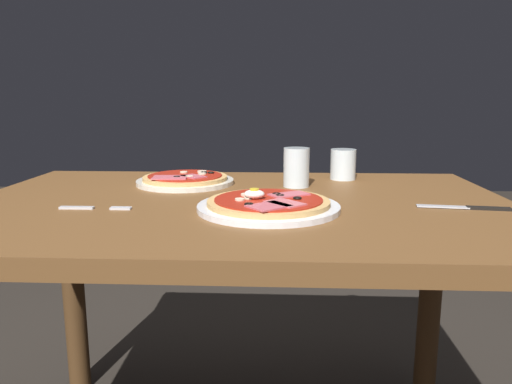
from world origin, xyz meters
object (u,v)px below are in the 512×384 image
Objects in this scene: pizza_foreground at (268,205)px; water_glass_far at (296,170)px; pizza_across_left at (185,180)px; water_glass_near at (343,166)px; dining_table at (239,245)px; knife at (470,208)px; fork at (90,208)px.

water_glass_far is (0.07, 0.28, 0.03)m from pizza_foreground.
water_glass_far reaches higher than pizza_across_left.
pizza_foreground is at bearing -103.78° from water_glass_far.
water_glass_far reaches higher than pizza_foreground.
water_glass_far is (-0.14, -0.13, 0.01)m from water_glass_near.
pizza_foreground is 3.48× the size of water_glass_near.
knife is (0.51, -0.06, 0.11)m from dining_table.
water_glass_near reaches higher than knife.
pizza_foreground is at bearing -51.91° from pizza_across_left.
pizza_foreground is at bearing -52.50° from dining_table.
pizza_across_left is at bearing 175.18° from water_glass_far.
water_glass_near is 0.84× the size of water_glass_far.
water_glass_near is 0.19m from water_glass_far.
fork is at bearing -147.86° from water_glass_far.
dining_table is at bearing -127.45° from water_glass_far.
fork is at bearing -178.77° from pizza_foreground.
fork is (-0.60, -0.41, -0.04)m from water_glass_near.
pizza_foreground is 0.46m from water_glass_near.
dining_table is at bearing 18.05° from fork.
water_glass_near is at bearing 121.52° from knife.
knife is at bearing 2.76° from fork.
pizza_foreground is at bearing -175.88° from knife.
water_glass_far is (0.31, -0.03, 0.03)m from pizza_across_left.
water_glass_far reaches higher than knife.
dining_table is 6.54× the size of knife.
pizza_foreground is 0.39m from pizza_across_left.
water_glass_near is 0.73m from fork.
fork is (-0.32, -0.10, 0.11)m from dining_table.
knife is at bearing 4.12° from pizza_foreground.
dining_table is 0.29m from pizza_across_left.
knife is at bearing -7.06° from dining_table.
water_glass_near is at bearing 41.61° from water_glass_far.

